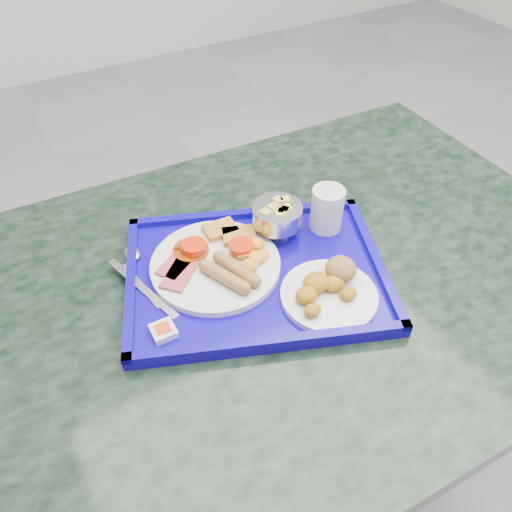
{
  "coord_description": "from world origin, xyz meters",
  "views": [
    {
      "loc": [
        -0.86,
        -0.52,
        1.47
      ],
      "look_at": [
        -0.55,
        0.03,
        0.87
      ],
      "focal_mm": 35.0,
      "sensor_mm": 36.0,
      "label": 1
    }
  ],
  "objects": [
    {
      "name": "spoon",
      "position": [
        -0.73,
        0.16,
        0.83
      ],
      "size": [
        0.05,
        0.17,
        0.01
      ],
      "rotation": [
        0.0,
        0.0,
        0.17
      ],
      "color": "#B3B3B5",
      "rests_on": "tray"
    },
    {
      "name": "knife",
      "position": [
        -0.75,
        0.09,
        0.83
      ],
      "size": [
        0.07,
        0.19,
        0.0
      ],
      "primitive_type": "cube",
      "rotation": [
        0.0,
        0.0,
        0.28
      ],
      "color": "#B3B3B5",
      "rests_on": "tray"
    },
    {
      "name": "tray",
      "position": [
        -0.55,
        0.03,
        0.82
      ],
      "size": [
        0.55,
        0.48,
        0.03
      ],
      "rotation": [
        0.0,
        0.0,
        -0.37
      ],
      "color": "#10039A",
      "rests_on": "table"
    },
    {
      "name": "jam_packet",
      "position": [
        -0.75,
        -0.02,
        0.83
      ],
      "size": [
        0.04,
        0.04,
        0.02
      ],
      "rotation": [
        0.0,
        0.0,
        -0.02
      ],
      "color": "silver",
      "rests_on": "tray"
    },
    {
      "name": "main_plate",
      "position": [
        -0.6,
        0.07,
        0.84
      ],
      "size": [
        0.24,
        0.24,
        0.04
      ],
      "rotation": [
        0.0,
        0.0,
        0.25
      ],
      "color": "silver",
      "rests_on": "tray"
    },
    {
      "name": "fruit_bowl",
      "position": [
        -0.46,
        0.1,
        0.87
      ],
      "size": [
        0.1,
        0.1,
        0.07
      ],
      "color": "#B3B3B5",
      "rests_on": "tray"
    },
    {
      "name": "table",
      "position": [
        -0.52,
        0.01,
        0.6
      ],
      "size": [
        1.32,
        0.91,
        0.81
      ],
      "rotation": [
        0.0,
        0.0,
        -0.03
      ],
      "color": "gray",
      "rests_on": "floor"
    },
    {
      "name": "juice_cup",
      "position": [
        -0.37,
        0.07,
        0.87
      ],
      "size": [
        0.06,
        0.06,
        0.09
      ],
      "color": "silver",
      "rests_on": "tray"
    },
    {
      "name": "floor",
      "position": [
        0.0,
        0.0,
        0.0
      ],
      "size": [
        6.0,
        6.0,
        0.0
      ],
      "primitive_type": "plane",
      "color": "gray",
      "rests_on": "ground"
    },
    {
      "name": "bread_plate",
      "position": [
        -0.47,
        -0.08,
        0.84
      ],
      "size": [
        0.17,
        0.17,
        0.05
      ],
      "rotation": [
        0.0,
        0.0,
        -0.38
      ],
      "color": "silver",
      "rests_on": "tray"
    }
  ]
}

